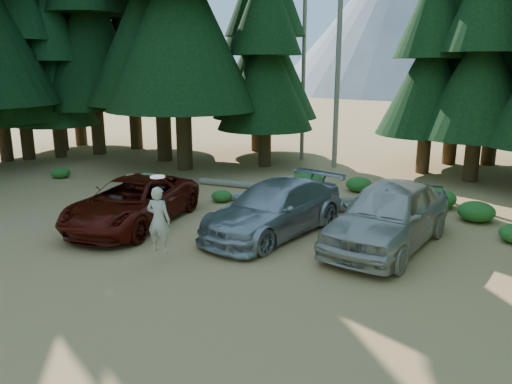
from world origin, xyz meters
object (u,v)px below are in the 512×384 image
at_px(silver_minivan_center, 274,208).
at_px(log_left, 294,202).
at_px(log_mid, 236,184).
at_px(log_right, 353,201).
at_px(silver_minivan_right, 389,214).
at_px(frisbee_player, 159,219).
at_px(red_pickup, 132,202).

distance_m(silver_minivan_center, log_left, 2.96).
bearing_deg(log_left, log_mid, 148.04).
height_order(silver_minivan_center, log_right, silver_minivan_center).
height_order(silver_minivan_right, frisbee_player, frisbee_player).
distance_m(silver_minivan_right, log_left, 4.58).
relative_size(silver_minivan_right, log_right, 1.09).
xyz_separation_m(log_left, log_mid, (-2.96, 2.03, -0.03)).
xyz_separation_m(log_left, log_right, (1.94, 0.92, -0.01)).
bearing_deg(red_pickup, log_mid, 76.38).
relative_size(red_pickup, log_mid, 1.60).
xyz_separation_m(frisbee_player, log_right, (3.87, 6.87, -0.96)).
distance_m(silver_minivan_right, log_mid, 8.13).
distance_m(red_pickup, log_mid, 5.74).
relative_size(silver_minivan_center, log_left, 1.10).
bearing_deg(frisbee_player, log_mid, -84.38).
xyz_separation_m(red_pickup, silver_minivan_right, (7.66, 0.59, 0.18)).
height_order(red_pickup, silver_minivan_center, silver_minivan_center).
relative_size(silver_minivan_center, log_right, 1.07).
relative_size(log_mid, log_right, 0.67).
xyz_separation_m(silver_minivan_center, log_mid, (-3.12, 4.92, -0.62)).
bearing_deg(log_mid, frisbee_player, -78.96).
relative_size(red_pickup, log_right, 1.07).
bearing_deg(silver_minivan_right, log_right, 127.27).
xyz_separation_m(silver_minivan_right, log_mid, (-6.38, 4.97, -0.77)).
bearing_deg(log_right, silver_minivan_right, -97.23).
bearing_deg(log_mid, silver_minivan_center, -53.96).
bearing_deg(log_right, log_mid, 139.08).
relative_size(red_pickup, log_left, 1.11).
bearing_deg(silver_minivan_right, log_mid, 158.37).
xyz_separation_m(silver_minivan_center, silver_minivan_right, (3.26, -0.05, 0.15)).
xyz_separation_m(silver_minivan_center, frisbee_player, (-2.09, -3.05, 0.36)).
xyz_separation_m(silver_minivan_center, log_right, (1.78, 3.82, -0.60)).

